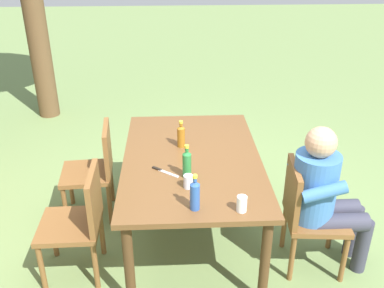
{
  "coord_description": "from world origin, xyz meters",
  "views": [
    {
      "loc": [
        -2.98,
        0.15,
        2.4
      ],
      "look_at": [
        0.0,
        0.0,
        0.89
      ],
      "focal_mm": 40.59,
      "sensor_mm": 36.0,
      "label": 1
    }
  ],
  "objects_px": {
    "chair_far_right": "(95,167)",
    "cup_glass": "(188,181)",
    "cup_white": "(242,204)",
    "person_in_white_shirt": "(324,193)",
    "chair_near_left": "(306,212)",
    "table_knife": "(163,171)",
    "dining_table": "(192,167)",
    "chair_far_left": "(80,219)",
    "bottle_amber": "(181,136)",
    "bottle_blue": "(195,195)",
    "bottle_green": "(187,163)"
  },
  "relations": [
    {
      "from": "cup_white",
      "to": "table_knife",
      "type": "height_order",
      "value": "cup_white"
    },
    {
      "from": "cup_glass",
      "to": "table_knife",
      "type": "distance_m",
      "value": 0.29
    },
    {
      "from": "bottle_green",
      "to": "dining_table",
      "type": "bearing_deg",
      "value": -9.98
    },
    {
      "from": "bottle_amber",
      "to": "bottle_green",
      "type": "xyz_separation_m",
      "value": [
        -0.49,
        -0.03,
        0.01
      ]
    },
    {
      "from": "chair_far_right",
      "to": "table_knife",
      "type": "xyz_separation_m",
      "value": [
        -0.59,
        -0.61,
        0.28
      ]
    },
    {
      "from": "dining_table",
      "to": "bottle_green",
      "type": "distance_m",
      "value": 0.35
    },
    {
      "from": "bottle_amber",
      "to": "bottle_blue",
      "type": "height_order",
      "value": "bottle_blue"
    },
    {
      "from": "chair_near_left",
      "to": "chair_far_left",
      "type": "xyz_separation_m",
      "value": [
        -0.01,
        1.67,
        0.0
      ]
    },
    {
      "from": "cup_white",
      "to": "person_in_white_shirt",
      "type": "bearing_deg",
      "value": -62.42
    },
    {
      "from": "chair_far_right",
      "to": "cup_white",
      "type": "bearing_deg",
      "value": -134.73
    },
    {
      "from": "bottle_blue",
      "to": "bottle_green",
      "type": "distance_m",
      "value": 0.4
    },
    {
      "from": "person_in_white_shirt",
      "to": "bottle_green",
      "type": "relative_size",
      "value": 4.6
    },
    {
      "from": "chair_far_right",
      "to": "cup_glass",
      "type": "height_order",
      "value": "chair_far_right"
    },
    {
      "from": "chair_near_left",
      "to": "cup_glass",
      "type": "bearing_deg",
      "value": 93.9
    },
    {
      "from": "bottle_blue",
      "to": "cup_glass",
      "type": "height_order",
      "value": "bottle_blue"
    },
    {
      "from": "bottle_blue",
      "to": "table_knife",
      "type": "xyz_separation_m",
      "value": [
        0.48,
        0.21,
        -0.1
      ]
    },
    {
      "from": "cup_white",
      "to": "chair_far_left",
      "type": "bearing_deg",
      "value": 72.63
    },
    {
      "from": "chair_far_left",
      "to": "bottle_amber",
      "type": "relative_size",
      "value": 3.83
    },
    {
      "from": "chair_far_right",
      "to": "cup_white",
      "type": "xyz_separation_m",
      "value": [
        -1.11,
        -1.12,
        0.33
      ]
    },
    {
      "from": "chair_far_right",
      "to": "cup_glass",
      "type": "distance_m",
      "value": 1.18
    },
    {
      "from": "person_in_white_shirt",
      "to": "bottle_amber",
      "type": "bearing_deg",
      "value": 60.7
    },
    {
      "from": "bottle_green",
      "to": "cup_white",
      "type": "bearing_deg",
      "value": -142.92
    },
    {
      "from": "dining_table",
      "to": "bottle_green",
      "type": "relative_size",
      "value": 6.52
    },
    {
      "from": "dining_table",
      "to": "chair_far_left",
      "type": "bearing_deg",
      "value": 114.12
    },
    {
      "from": "cup_glass",
      "to": "table_knife",
      "type": "relative_size",
      "value": 0.47
    },
    {
      "from": "bottle_amber",
      "to": "cup_white",
      "type": "height_order",
      "value": "bottle_amber"
    },
    {
      "from": "person_in_white_shirt",
      "to": "bottle_blue",
      "type": "height_order",
      "value": "person_in_white_shirt"
    },
    {
      "from": "chair_far_left",
      "to": "dining_table",
      "type": "bearing_deg",
      "value": -65.88
    },
    {
      "from": "table_knife",
      "to": "bottle_blue",
      "type": "bearing_deg",
      "value": -156.53
    },
    {
      "from": "dining_table",
      "to": "cup_white",
      "type": "bearing_deg",
      "value": -158.86
    },
    {
      "from": "dining_table",
      "to": "chair_near_left",
      "type": "height_order",
      "value": "chair_near_left"
    },
    {
      "from": "cup_glass",
      "to": "table_knife",
      "type": "bearing_deg",
      "value": 38.48
    },
    {
      "from": "chair_far_right",
      "to": "table_knife",
      "type": "distance_m",
      "value": 0.9
    },
    {
      "from": "dining_table",
      "to": "table_knife",
      "type": "relative_size",
      "value": 8.27
    },
    {
      "from": "dining_table",
      "to": "bottle_green",
      "type": "bearing_deg",
      "value": 170.02
    },
    {
      "from": "chair_near_left",
      "to": "bottle_green",
      "type": "bearing_deg",
      "value": 84.7
    },
    {
      "from": "person_in_white_shirt",
      "to": "table_knife",
      "type": "distance_m",
      "value": 1.19
    },
    {
      "from": "bottle_amber",
      "to": "cup_white",
      "type": "xyz_separation_m",
      "value": [
        -0.92,
        -0.36,
        -0.04
      ]
    },
    {
      "from": "person_in_white_shirt",
      "to": "bottle_amber",
      "type": "distance_m",
      "value": 1.19
    },
    {
      "from": "cup_glass",
      "to": "cup_white",
      "type": "relative_size",
      "value": 0.88
    },
    {
      "from": "cup_glass",
      "to": "bottle_green",
      "type": "bearing_deg",
      "value": 1.58
    },
    {
      "from": "chair_far_right",
      "to": "bottle_amber",
      "type": "relative_size",
      "value": 3.83
    },
    {
      "from": "chair_far_right",
      "to": "bottle_blue",
      "type": "bearing_deg",
      "value": -142.44
    },
    {
      "from": "dining_table",
      "to": "chair_far_right",
      "type": "xyz_separation_m",
      "value": [
        0.38,
        0.84,
        -0.2
      ]
    },
    {
      "from": "chair_near_left",
      "to": "table_knife",
      "type": "bearing_deg",
      "value": 81.3
    },
    {
      "from": "chair_far_right",
      "to": "cup_glass",
      "type": "relative_size",
      "value": 9.12
    },
    {
      "from": "person_in_white_shirt",
      "to": "cup_white",
      "type": "bearing_deg",
      "value": 117.58
    },
    {
      "from": "dining_table",
      "to": "table_knife",
      "type": "bearing_deg",
      "value": 132.79
    },
    {
      "from": "table_knife",
      "to": "cup_glass",
      "type": "bearing_deg",
      "value": -141.52
    },
    {
      "from": "cup_glass",
      "to": "person_in_white_shirt",
      "type": "bearing_deg",
      "value": -86.93
    }
  ]
}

